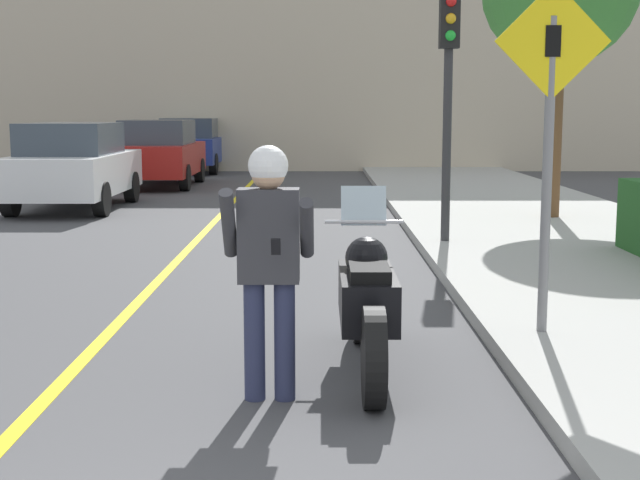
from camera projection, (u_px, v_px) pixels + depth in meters
road_center_line at (140, 299)px, 9.12m from camera, size 0.12×36.00×0.01m
building_backdrop at (280, 31)px, 28.28m from camera, size 28.00×1.20×8.82m
motorcycle at (366, 302)px, 6.54m from camera, size 0.62×2.32×1.32m
person_biker at (268, 247)px, 5.80m from camera, size 0.59×0.47×1.69m
crossing_sign at (548, 125)px, 7.00m from camera, size 0.91×0.08×2.76m
traffic_light at (448, 67)px, 11.93m from camera, size 0.26×0.30×3.36m
parked_car_white at (73, 165)px, 17.30m from camera, size 1.88×4.20×1.68m
parked_car_red at (158, 153)px, 22.50m from camera, size 1.88×4.20×1.68m
parked_car_blue at (191, 145)px, 27.86m from camera, size 1.88×4.20×1.68m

